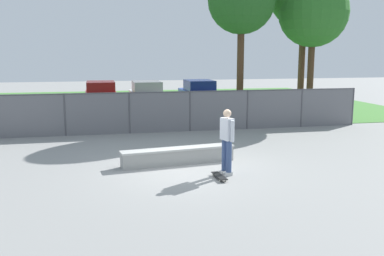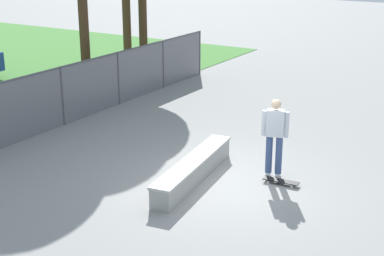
# 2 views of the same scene
# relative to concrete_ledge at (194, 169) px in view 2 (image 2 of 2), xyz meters

# --- Properties ---
(ground_plane) EXTENTS (80.00, 80.00, 0.00)m
(ground_plane) POSITION_rel_concrete_ledge_xyz_m (0.18, -0.68, -0.25)
(ground_plane) COLOR gray
(concrete_ledge) EXTENTS (3.54, 0.96, 0.49)m
(concrete_ledge) POSITION_rel_concrete_ledge_xyz_m (0.00, 0.00, 0.00)
(concrete_ledge) COLOR #999993
(concrete_ledge) RESTS_ON ground
(skateboarder) EXTENTS (0.37, 0.58, 1.82)m
(skateboarder) POSITION_rel_concrete_ledge_xyz_m (1.08, -1.45, 0.76)
(skateboarder) COLOR beige
(skateboarder) RESTS_ON ground
(skateboard) EXTENTS (0.25, 0.81, 0.09)m
(skateboard) POSITION_rel_concrete_ledge_xyz_m (0.79, -1.77, -0.17)
(skateboard) COLOR black
(skateboard) RESTS_ON ground
(chainlink_fence) EXTENTS (18.07, 0.07, 1.72)m
(chainlink_fence) POSITION_rel_concrete_ledge_xyz_m (0.18, 5.28, 0.69)
(chainlink_fence) COLOR #4C4C51
(chainlink_fence) RESTS_ON ground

